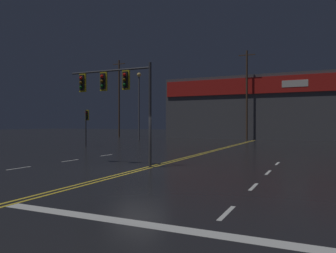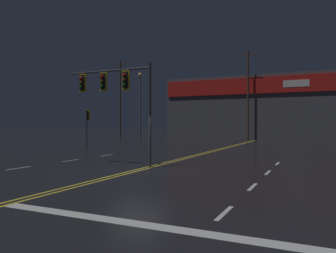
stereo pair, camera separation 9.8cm
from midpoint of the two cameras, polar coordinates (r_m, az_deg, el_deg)
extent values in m
plane|color=black|center=(15.31, -5.46, -7.60)|extent=(200.00, 200.00, 0.00)
cube|color=gold|center=(15.38, -5.95, -7.55)|extent=(0.12, 60.00, 0.01)
cube|color=gold|center=(15.23, -4.97, -7.63)|extent=(0.12, 60.00, 0.01)
cube|color=silver|center=(17.50, -24.68, -6.61)|extent=(0.12, 1.40, 0.01)
cube|color=silver|center=(20.02, -16.80, -5.70)|extent=(0.12, 1.40, 0.01)
cube|color=silver|center=(22.82, -10.78, -4.93)|extent=(0.12, 1.40, 0.01)
cube|color=silver|center=(8.26, 9.83, -14.60)|extent=(0.12, 1.40, 0.01)
cube|color=silver|center=(11.69, 14.43, -10.12)|extent=(0.12, 1.40, 0.01)
cube|color=silver|center=(15.20, 16.86, -7.66)|extent=(0.12, 1.40, 0.01)
cube|color=silver|center=(18.74, 18.37, -6.12)|extent=(0.12, 1.40, 0.01)
cube|color=silver|center=(6.77, 6.13, -18.01)|extent=(10.70, 0.40, 0.01)
cylinder|color=#38383D|center=(16.10, -3.32, 2.01)|extent=(0.14, 0.14, 5.17)
cylinder|color=#38383D|center=(17.58, -10.37, 9.52)|extent=(4.82, 0.10, 0.10)
cube|color=black|center=(16.93, -7.48, 8.02)|extent=(0.28, 0.24, 0.84)
cube|color=gold|center=(16.93, -7.48, 8.02)|extent=(0.42, 0.08, 0.99)
sphere|color=red|center=(16.84, -7.77, 8.93)|extent=(0.17, 0.17, 0.17)
sphere|color=#543707|center=(16.80, -7.77, 8.08)|extent=(0.17, 0.17, 0.17)
sphere|color=#084513|center=(16.77, -7.77, 7.23)|extent=(0.17, 0.17, 0.17)
cube|color=black|center=(17.70, -11.29, 7.69)|extent=(0.28, 0.24, 0.84)
cube|color=gold|center=(17.70, -11.29, 7.69)|extent=(0.42, 0.08, 0.99)
sphere|color=red|center=(17.61, -11.60, 8.55)|extent=(0.17, 0.17, 0.17)
sphere|color=#543707|center=(17.57, -11.60, 7.74)|extent=(0.17, 0.17, 0.17)
sphere|color=#084513|center=(17.54, -11.60, 6.92)|extent=(0.17, 0.17, 0.17)
cube|color=black|center=(18.54, -14.77, 7.35)|extent=(0.28, 0.24, 0.84)
cube|color=gold|center=(18.54, -14.77, 7.35)|extent=(0.42, 0.08, 0.99)
sphere|color=red|center=(18.45, -15.09, 8.18)|extent=(0.17, 0.17, 0.17)
sphere|color=#543707|center=(18.41, -15.08, 7.40)|extent=(0.17, 0.17, 0.17)
sphere|color=#084513|center=(18.39, -15.08, 6.62)|extent=(0.17, 0.17, 0.17)
cylinder|color=#38383D|center=(31.91, -14.21, -0.31)|extent=(0.13, 0.13, 3.44)
cube|color=black|center=(32.06, -14.02, 1.93)|extent=(0.28, 0.24, 0.84)
cube|color=gold|center=(32.06, -14.02, 1.93)|extent=(0.42, 0.08, 0.99)
sphere|color=red|center=(31.94, -14.19, 2.39)|extent=(0.17, 0.17, 0.17)
sphere|color=#543707|center=(31.94, -14.19, 1.94)|extent=(0.17, 0.17, 0.17)
sphere|color=#084513|center=(31.93, -14.19, 1.49)|extent=(0.17, 0.17, 0.17)
cylinder|color=#59595E|center=(44.67, -5.14, 3.26)|extent=(0.20, 0.20, 8.65)
sphere|color=#F4C666|center=(45.11, -5.15, 8.97)|extent=(0.56, 0.56, 0.56)
cube|color=#4C4C51|center=(51.23, 16.12, 3.06)|extent=(27.48, 10.00, 8.95)
cube|color=red|center=(46.43, 15.19, 6.93)|extent=(26.93, 0.20, 2.24)
cube|color=white|center=(45.84, 21.16, 7.00)|extent=(3.20, 0.16, 0.90)
cylinder|color=#4C3828|center=(53.36, -8.57, 4.80)|extent=(0.26, 0.26, 12.37)
cube|color=#4C3828|center=(54.06, -8.58, 10.71)|extent=(2.20, 0.12, 0.12)
cylinder|color=#4C3828|center=(45.52, 13.50, 5.33)|extent=(0.26, 0.26, 12.02)
cube|color=#4C3828|center=(46.30, 13.52, 12.01)|extent=(2.20, 0.12, 0.12)
camera|label=1|loc=(0.05, -90.15, 0.00)|focal=35.00mm
camera|label=2|loc=(0.05, 89.85, 0.00)|focal=35.00mm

